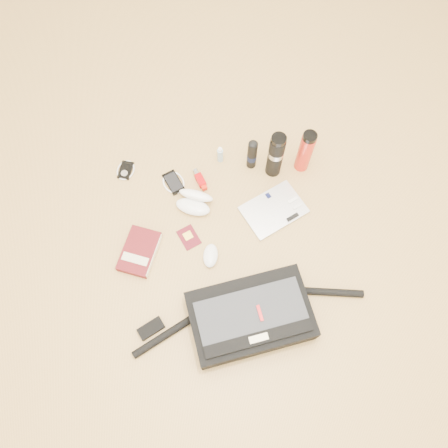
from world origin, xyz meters
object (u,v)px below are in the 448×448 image
at_px(book, 140,252).
at_px(laptop, 274,210).
at_px(thermos_black, 276,155).
at_px(thermos_red, 305,152).
at_px(messenger_bag, 250,316).

bearing_deg(book, laptop, 34.89).
relative_size(thermos_black, thermos_red, 1.07).
distance_m(book, thermos_red, 0.89).
bearing_deg(thermos_red, book, -156.91).
distance_m(messenger_bag, thermos_black, 0.75).
xyz_separation_m(messenger_bag, book, (-0.44, 0.36, -0.04)).
xyz_separation_m(laptop, book, (-0.64, -0.12, 0.01)).
xyz_separation_m(laptop, thermos_red, (0.18, 0.22, 0.12)).
distance_m(messenger_bag, book, 0.57).
xyz_separation_m(messenger_bag, thermos_black, (0.23, 0.70, 0.08)).
distance_m(laptop, thermos_red, 0.31).
bearing_deg(laptop, thermos_red, 27.91).
bearing_deg(thermos_red, thermos_black, -177.08).
relative_size(messenger_bag, thermos_red, 3.84).
height_order(laptop, book, book).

